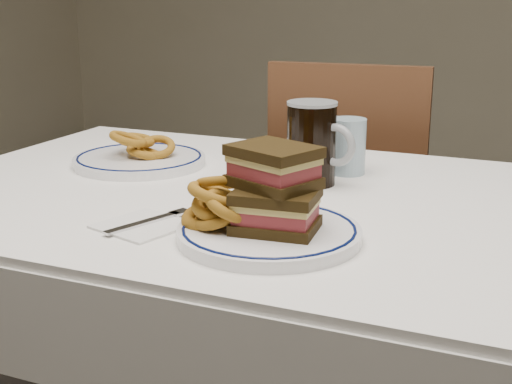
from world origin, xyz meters
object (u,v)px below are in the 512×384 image
at_px(chair_far, 352,208).
at_px(far_plate, 140,160).
at_px(beer_mug, 313,143).
at_px(reuben_sandwich, 275,188).
at_px(main_plate, 269,233).

height_order(chair_far, far_plate, chair_far).
relative_size(chair_far, beer_mug, 5.88).
bearing_deg(chair_far, reuben_sandwich, -81.20).
relative_size(main_plate, beer_mug, 1.74).
height_order(chair_far, reuben_sandwich, chair_far).
distance_m(chair_far, far_plate, 0.76).
relative_size(chair_far, far_plate, 3.34).
bearing_deg(beer_mug, reuben_sandwich, -80.88).
distance_m(beer_mug, far_plate, 0.39).
bearing_deg(main_plate, chair_far, 98.32).
bearing_deg(far_plate, chair_far, 66.83).
bearing_deg(chair_far, far_plate, -113.17).
xyz_separation_m(reuben_sandwich, beer_mug, (-0.05, 0.32, 0.00)).
bearing_deg(reuben_sandwich, beer_mug, 99.12).
bearing_deg(reuben_sandwich, main_plate, -173.67).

